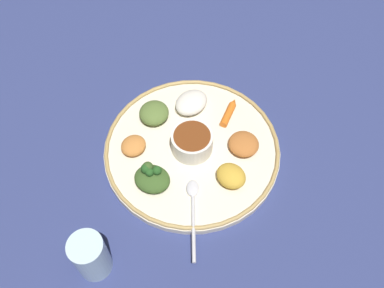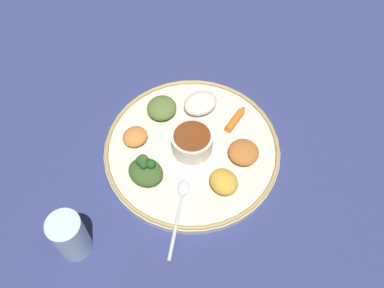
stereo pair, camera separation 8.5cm
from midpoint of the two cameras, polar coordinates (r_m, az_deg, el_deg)
ground_plane at (r=0.88m, az=-2.77°, el=-1.29°), size 2.40×2.40×0.00m
platter at (r=0.87m, az=-2.79°, el=-1.03°), size 0.35×0.35×0.02m
platter_rim at (r=0.86m, az=-2.82°, el=-0.65°), size 0.35×0.35×0.01m
center_bowl at (r=0.84m, az=-2.88°, el=0.10°), size 0.08×0.08×0.04m
spoon at (r=0.80m, az=-2.93°, el=-8.38°), size 0.15×0.09×0.01m
greens_pile at (r=0.82m, az=-8.31°, el=-4.57°), size 0.09×0.09×0.04m
carrot_near_spoon at (r=0.90m, az=2.22°, el=3.98°), size 0.06×0.07×0.02m
mound_chickpea at (r=0.85m, az=4.00°, el=-0.23°), size 0.07×0.07×0.03m
mound_collards at (r=0.90m, az=-7.72°, el=3.87°), size 0.09×0.09×0.03m
mound_lentil_yellow at (r=0.81m, az=2.21°, el=-4.46°), size 0.07×0.07×0.03m
mound_rice_white at (r=0.91m, az=-2.78°, el=5.27°), size 0.08×0.09×0.03m
mound_squash at (r=0.86m, az=-10.51°, el=-0.44°), size 0.06×0.07×0.02m
drinking_glass at (r=0.77m, az=-16.30°, el=-14.40°), size 0.06×0.06×0.10m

